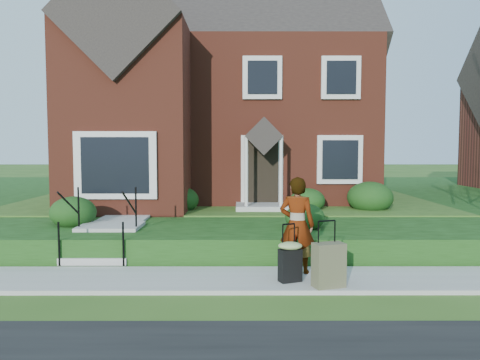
{
  "coord_description": "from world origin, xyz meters",
  "views": [
    {
      "loc": [
        0.49,
        -8.47,
        2.48
      ],
      "look_at": [
        0.51,
        2.0,
        1.74
      ],
      "focal_mm": 35.0,
      "sensor_mm": 36.0,
      "label": 1
    }
  ],
  "objects_px": {
    "suitcase_black": "(290,259)",
    "suitcase_olive": "(329,265)",
    "woman": "(297,225)",
    "front_steps": "(105,237)"
  },
  "relations": [
    {
      "from": "suitcase_black",
      "to": "suitcase_olive",
      "type": "xyz_separation_m",
      "value": [
        0.63,
        -0.33,
        -0.02
      ]
    },
    {
      "from": "woman",
      "to": "suitcase_black",
      "type": "xyz_separation_m",
      "value": [
        -0.19,
        -0.61,
        -0.52
      ]
    },
    {
      "from": "suitcase_black",
      "to": "suitcase_olive",
      "type": "relative_size",
      "value": 0.91
    },
    {
      "from": "woman",
      "to": "suitcase_black",
      "type": "height_order",
      "value": "woman"
    },
    {
      "from": "front_steps",
      "to": "suitcase_black",
      "type": "height_order",
      "value": "front_steps"
    },
    {
      "from": "suitcase_olive",
      "to": "front_steps",
      "type": "bearing_deg",
      "value": 133.99
    },
    {
      "from": "front_steps",
      "to": "woman",
      "type": "height_order",
      "value": "woman"
    },
    {
      "from": "front_steps",
      "to": "suitcase_olive",
      "type": "height_order",
      "value": "front_steps"
    },
    {
      "from": "woman",
      "to": "suitcase_black",
      "type": "relative_size",
      "value": 1.77
    },
    {
      "from": "suitcase_olive",
      "to": "woman",
      "type": "bearing_deg",
      "value": 97.04
    }
  ]
}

